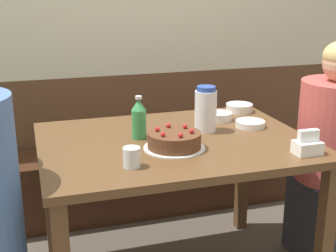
{
  "coord_description": "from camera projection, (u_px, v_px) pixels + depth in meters",
  "views": [
    {
      "loc": [
        -0.62,
        -1.91,
        1.43
      ],
      "look_at": [
        -0.02,
        0.05,
        0.8
      ],
      "focal_mm": 50.0,
      "sensor_mm": 36.0,
      "label": 1
    }
  ],
  "objects": [
    {
      "name": "bowl_side_dish",
      "position": [
        239.0,
        108.0,
        2.57
      ],
      "size": [
        0.15,
        0.15,
        0.04
      ],
      "color": "white",
      "rests_on": "dining_table"
    },
    {
      "name": "birthday_cake",
      "position": [
        174.0,
        141.0,
        1.99
      ],
      "size": [
        0.27,
        0.27,
        0.09
      ],
      "color": "white",
      "rests_on": "dining_table"
    },
    {
      "name": "dining_table",
      "position": [
        174.0,
        159.0,
        2.15
      ],
      "size": [
        1.21,
        0.91,
        0.75
      ],
      "color": "brown",
      "rests_on": "ground_plane"
    },
    {
      "name": "glass_water_tall",
      "position": [
        132.0,
        157.0,
        1.79
      ],
      "size": [
        0.07,
        0.07,
        0.08
      ],
      "color": "silver",
      "rests_on": "dining_table"
    },
    {
      "name": "back_wall",
      "position": [
        123.0,
        13.0,
        2.93
      ],
      "size": [
        4.8,
        0.04,
        2.5
      ],
      "color": "brown",
      "rests_on": "ground_plane"
    },
    {
      "name": "bowl_rice_small",
      "position": [
        250.0,
        124.0,
        2.3
      ],
      "size": [
        0.14,
        0.14,
        0.03
      ],
      "color": "white",
      "rests_on": "dining_table"
    },
    {
      "name": "person_teal_shirt",
      "position": [
        333.0,
        154.0,
        2.41
      ],
      "size": [
        0.38,
        0.38,
        1.17
      ],
      "rotation": [
        0.0,
        0.0,
        3.14
      ],
      "color": "#33333D",
      "rests_on": "ground_plane"
    },
    {
      "name": "water_pitcher",
      "position": [
        206.0,
        110.0,
        2.21
      ],
      "size": [
        0.1,
        0.1,
        0.22
      ],
      "color": "white",
      "rests_on": "dining_table"
    },
    {
      "name": "napkin_holder",
      "position": [
        308.0,
        145.0,
        1.93
      ],
      "size": [
        0.11,
        0.08,
        0.11
      ],
      "color": "white",
      "rests_on": "dining_table"
    },
    {
      "name": "soju_bottle",
      "position": [
        139.0,
        118.0,
        2.11
      ],
      "size": [
        0.07,
        0.07,
        0.2
      ],
      "color": "#388E4C",
      "rests_on": "dining_table"
    },
    {
      "name": "bench_seat",
      "position": [
        135.0,
        179.0,
        3.04
      ],
      "size": [
        2.17,
        0.38,
        0.42
      ],
      "color": "#381E11",
      "rests_on": "ground_plane"
    },
    {
      "name": "bowl_soup_white",
      "position": [
        219.0,
        116.0,
        2.41
      ],
      "size": [
        0.13,
        0.13,
        0.04
      ],
      "color": "white",
      "rests_on": "dining_table"
    }
  ]
}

